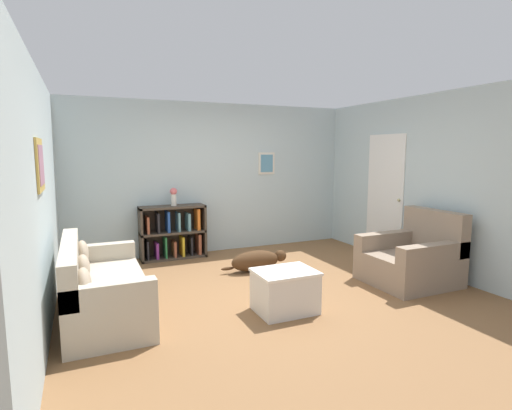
# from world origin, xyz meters

# --- Properties ---
(ground_plane) EXTENTS (14.00, 14.00, 0.00)m
(ground_plane) POSITION_xyz_m (0.00, 0.00, 0.00)
(ground_plane) COLOR brown
(wall_back) EXTENTS (5.60, 0.13, 2.60)m
(wall_back) POSITION_xyz_m (0.00, 2.25, 1.30)
(wall_back) COLOR silver
(wall_back) RESTS_ON ground_plane
(wall_left) EXTENTS (0.13, 5.00, 2.60)m
(wall_left) POSITION_xyz_m (-2.55, -0.00, 1.30)
(wall_left) COLOR silver
(wall_left) RESTS_ON ground_plane
(wall_right) EXTENTS (0.16, 5.00, 2.60)m
(wall_right) POSITION_xyz_m (2.55, 0.02, 1.29)
(wall_right) COLOR silver
(wall_right) RESTS_ON ground_plane
(couch) EXTENTS (0.82, 1.78, 0.83)m
(couch) POSITION_xyz_m (-2.03, -0.06, 0.31)
(couch) COLOR #B7AD99
(couch) RESTS_ON ground_plane
(bookshelf) EXTENTS (1.07, 0.35, 0.88)m
(bookshelf) POSITION_xyz_m (-0.79, 2.03, 0.42)
(bookshelf) COLOR #42382D
(bookshelf) RESTS_ON ground_plane
(recliner_chair) EXTENTS (1.08, 0.99, 0.97)m
(recliner_chair) POSITION_xyz_m (1.91, -0.55, 0.33)
(recliner_chair) COLOR gray
(recliner_chair) RESTS_ON ground_plane
(coffee_table) EXTENTS (0.66, 0.52, 0.47)m
(coffee_table) POSITION_xyz_m (-0.15, -0.73, 0.25)
(coffee_table) COLOR silver
(coffee_table) RESTS_ON ground_plane
(dog) EXTENTS (1.03, 0.28, 0.31)m
(dog) POSITION_xyz_m (0.18, 0.78, 0.16)
(dog) COLOR #472D19
(dog) RESTS_ON ground_plane
(vase) EXTENTS (0.12, 0.12, 0.30)m
(vase) POSITION_xyz_m (-0.77, 2.01, 1.05)
(vase) COLOR silver
(vase) RESTS_ON bookshelf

